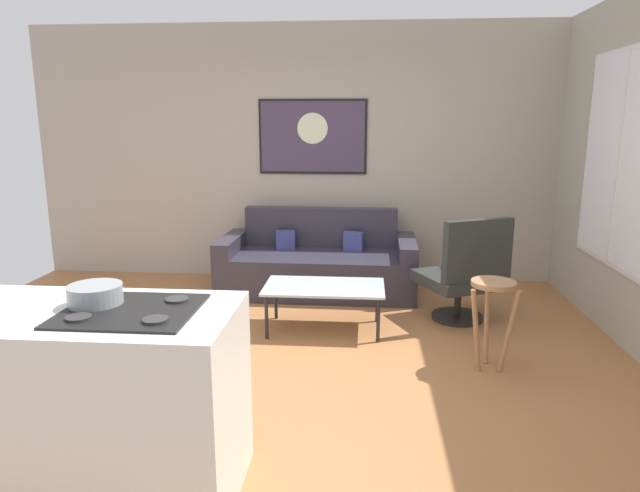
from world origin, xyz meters
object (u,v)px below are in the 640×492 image
bar_stool (492,302)px  wall_painting (313,137)px  mixing_bowl (95,296)px  couch (318,265)px  coffee_table (324,289)px  armchair (465,274)px

bar_stool → wall_painting: bearing=122.8°
wall_painting → mixing_bowl: bearing=-99.6°
wall_painting → couch: bearing=-79.0°
coffee_table → mixing_bowl: bearing=-112.6°
bar_stool → armchair: bearing=91.6°
bar_stool → wall_painting: (-1.51, 2.35, 1.09)m
bar_stool → mixing_bowl: mixing_bowl is taller
armchair → bar_stool: size_ratio=1.46×
couch → bar_stool: size_ratio=3.08×
couch → coffee_table: size_ratio=2.00×
coffee_table → bar_stool: (1.25, -0.68, 0.14)m
armchair → wall_painting: 2.33m
coffee_table → bar_stool: 1.43m
coffee_table → armchair: size_ratio=1.06×
mixing_bowl → wall_painting: wall_painting is taller
mixing_bowl → wall_painting: 3.95m
mixing_bowl → wall_painting: (0.65, 3.84, 0.62)m
couch → armchair: 1.63m
coffee_table → mixing_bowl: mixing_bowl is taller
coffee_table → armchair: bearing=13.2°
couch → mixing_bowl: bearing=-102.9°
bar_stool → coffee_table: bearing=151.7°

